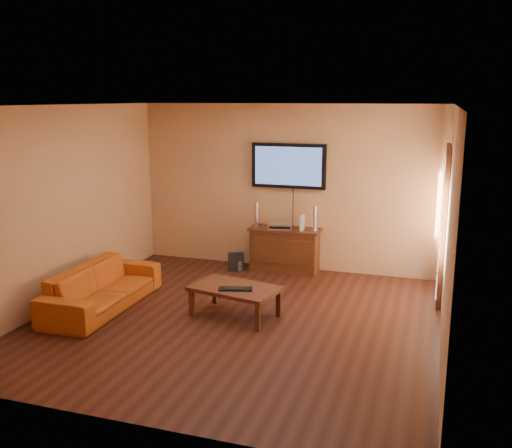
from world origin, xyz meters
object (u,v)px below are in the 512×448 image
at_px(media_console, 285,250).
at_px(bottle, 240,267).
at_px(speaker_left, 256,216).
at_px(keyboard, 236,289).
at_px(sofa, 102,281).
at_px(subwoofer, 236,262).
at_px(game_console, 302,223).
at_px(coffee_table, 235,290).
at_px(speaker_right, 315,219).
at_px(av_receiver, 280,226).
at_px(television, 288,166).

xyz_separation_m(media_console, bottle, (-0.67, -0.30, -0.27)).
distance_m(speaker_left, keyboard, 2.31).
bearing_deg(sofa, bottle, -30.98).
xyz_separation_m(subwoofer, keyboard, (0.75, -2.08, 0.29)).
distance_m(game_console, subwoofer, 1.30).
xyz_separation_m(speaker_left, keyboard, (0.44, -2.21, -0.49)).
distance_m(media_console, subwoofer, 0.84).
bearing_deg(coffee_table, game_console, 79.65).
bearing_deg(coffee_table, speaker_right, 75.04).
bearing_deg(speaker_left, media_console, 2.53).
xyz_separation_m(coffee_table, sofa, (-1.81, -0.26, 0.03)).
relative_size(media_console, speaker_right, 3.00).
xyz_separation_m(coffee_table, speaker_left, (-0.39, 2.10, 0.55)).
distance_m(coffee_table, bottle, 1.93).
bearing_deg(bottle, sofa, -120.49).
distance_m(av_receiver, bottle, 0.94).
relative_size(game_console, subwoofer, 0.93).
height_order(game_console, bottle, game_console).
distance_m(television, av_receiver, 0.98).
relative_size(media_console, speaker_left, 2.86).
bearing_deg(av_receiver, keyboard, -100.74).
height_order(speaker_left, game_console, speaker_left).
bearing_deg(speaker_right, bottle, -164.22).
height_order(av_receiver, subwoofer, av_receiver).
bearing_deg(speaker_left, av_receiver, -0.92).
distance_m(sofa, speaker_right, 3.43).
height_order(speaker_right, keyboard, speaker_right).
bearing_deg(coffee_table, bottle, 107.70).
bearing_deg(speaker_left, speaker_right, 2.79).
bearing_deg(game_console, bottle, -165.46).
relative_size(av_receiver, game_console, 1.66).
bearing_deg(coffee_table, sofa, -171.74).
bearing_deg(keyboard, television, 88.94).
bearing_deg(speaker_right, game_console, -167.38).
relative_size(speaker_right, game_console, 1.63).
bearing_deg(television, coffee_table, -92.29).
relative_size(speaker_right, subwoofer, 1.51).
bearing_deg(subwoofer, av_receiver, -12.97).
height_order(sofa, bottle, sofa).
distance_m(bottle, keyboard, 2.06).
height_order(speaker_right, game_console, speaker_right).
distance_m(speaker_left, game_console, 0.78).
distance_m(speaker_left, speaker_right, 0.97).
bearing_deg(keyboard, subwoofer, 109.76).
xyz_separation_m(sofa, bottle, (1.23, 2.09, -0.29)).
height_order(speaker_right, av_receiver, speaker_right).
relative_size(coffee_table, av_receiver, 3.15).
bearing_deg(speaker_left, coffee_table, -79.49).
relative_size(media_console, av_receiver, 2.95).
height_order(media_console, av_receiver, av_receiver).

